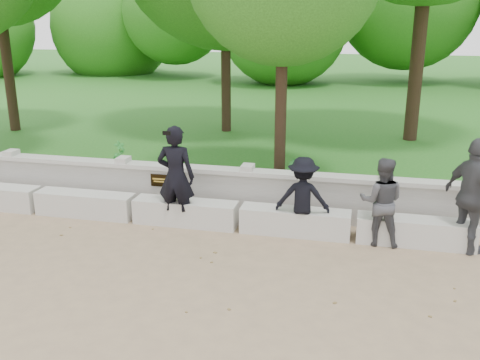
% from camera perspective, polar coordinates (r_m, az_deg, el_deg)
% --- Properties ---
extents(ground, '(80.00, 80.00, 0.00)m').
position_cam_1_polar(ground, '(8.66, -16.23, -8.52)').
color(ground, '#947B5A').
rests_on(ground, ground).
extents(lawn, '(40.00, 22.00, 0.25)m').
position_cam_1_polar(lawn, '(21.43, 2.08, 7.59)').
color(lawn, '#1D6419').
rests_on(lawn, ground).
extents(concrete_bench, '(11.90, 0.45, 0.45)m').
position_cam_1_polar(concrete_bench, '(10.13, -11.19, -2.97)').
color(concrete_bench, beige).
rests_on(concrete_bench, ground).
extents(parapet_wall, '(12.50, 0.35, 0.90)m').
position_cam_1_polar(parapet_wall, '(10.67, -9.75, -0.52)').
color(parapet_wall, '#B3B1A9').
rests_on(parapet_wall, ground).
extents(man_main, '(0.68, 0.61, 1.85)m').
position_cam_1_polar(man_main, '(9.51, -6.85, 0.35)').
color(man_main, black).
rests_on(man_main, ground).
extents(visitor_left, '(0.74, 0.58, 1.48)m').
position_cam_1_polar(visitor_left, '(9.04, 14.85, -2.24)').
color(visitor_left, '#3E3E43').
rests_on(visitor_left, ground).
extents(visitor_mid, '(0.94, 0.58, 1.42)m').
position_cam_1_polar(visitor_mid, '(9.08, 6.71, -1.89)').
color(visitor_mid, black).
rests_on(visitor_mid, ground).
extents(visitor_right, '(1.03, 1.15, 1.87)m').
position_cam_1_polar(visitor_right, '(9.14, 23.62, -1.62)').
color(visitor_right, '#3D3E42').
rests_on(visitor_right, ground).
extents(shrub_a, '(0.31, 0.34, 0.54)m').
position_cam_1_polar(shrub_a, '(13.20, -12.68, 2.95)').
color(shrub_a, '#2C8231').
rests_on(shrub_a, lawn).
extents(shrub_b, '(0.38, 0.41, 0.60)m').
position_cam_1_polar(shrub_b, '(10.86, 5.52, 0.43)').
color(shrub_b, '#2C8231').
rests_on(shrub_b, lawn).
extents(shrub_c, '(0.54, 0.49, 0.54)m').
position_cam_1_polar(shrub_c, '(11.15, 6.55, 0.70)').
color(shrub_c, '#2C8231').
rests_on(shrub_c, lawn).
extents(shrub_d, '(0.42, 0.43, 0.58)m').
position_cam_1_polar(shrub_d, '(11.97, -12.95, 1.59)').
color(shrub_d, '#2C8231').
rests_on(shrub_d, lawn).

